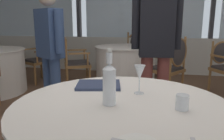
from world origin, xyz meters
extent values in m
cube|color=beige|center=(0.00, 3.51, 0.42)|extent=(9.95, 0.12, 0.85)
cube|color=silver|center=(-3.12, 3.53, 1.71)|extent=(2.74, 0.02, 1.71)
cube|color=silver|center=(0.00, 3.53, 1.71)|extent=(2.74, 0.02, 1.71)
cube|color=#333338|center=(-1.56, 3.51, 1.71)|extent=(0.08, 0.14, 1.71)
cylinder|color=white|center=(0.22, -0.70, 0.75)|extent=(1.27, 1.27, 0.02)
cylinder|color=white|center=(0.16, -0.74, 0.86)|extent=(0.08, 0.08, 0.21)
cone|color=white|center=(0.16, -0.74, 0.98)|extent=(0.08, 0.08, 0.03)
cylinder|color=white|center=(0.16, -0.74, 1.03)|extent=(0.03, 0.03, 0.06)
sphere|color=silver|center=(0.16, -0.74, 1.07)|extent=(0.03, 0.03, 0.03)
cylinder|color=white|center=(0.30, -0.51, 0.76)|extent=(0.06, 0.06, 0.00)
cylinder|color=white|center=(0.30, -0.51, 0.81)|extent=(0.01, 0.01, 0.09)
cone|color=white|center=(0.30, -0.51, 0.90)|extent=(0.07, 0.07, 0.10)
cylinder|color=white|center=(0.55, -0.74, 0.80)|extent=(0.07, 0.07, 0.08)
cube|color=#2D3856|center=(0.00, -0.40, 0.77)|extent=(0.35, 0.30, 0.02)
cube|color=olive|center=(-1.99, 2.17, 0.42)|extent=(0.62, 0.62, 0.05)
cube|color=#383333|center=(-1.99, 2.17, 0.46)|extent=(0.57, 0.57, 0.04)
cylinder|color=olive|center=(-1.91, 1.90, 0.20)|extent=(0.04, 0.04, 0.39)
cylinder|color=olive|center=(-2.26, 2.08, 0.20)|extent=(0.04, 0.04, 0.39)
cylinder|color=olive|center=(-1.72, 2.25, 0.20)|extent=(0.04, 0.04, 0.39)
cylinder|color=olive|center=(-2.08, 2.44, 0.20)|extent=(0.04, 0.04, 0.39)
cylinder|color=olive|center=(-1.72, 2.25, 0.68)|extent=(0.04, 0.04, 0.47)
cylinder|color=olive|center=(-2.08, 2.44, 0.68)|extent=(0.04, 0.04, 0.47)
ellipsoid|color=#383333|center=(-1.89, 2.36, 0.70)|extent=(0.37, 0.23, 0.40)
torus|color=olive|center=(-1.89, 2.36, 0.70)|extent=(0.38, 0.22, 0.41)
cube|color=olive|center=(-1.78, 2.03, 0.66)|extent=(0.20, 0.34, 0.03)
cylinder|color=olive|center=(-1.85, 1.91, 0.55)|extent=(0.03, 0.03, 0.22)
cube|color=olive|center=(-2.22, 2.27, 0.66)|extent=(0.20, 0.34, 0.03)
cylinder|color=olive|center=(-2.29, 2.14, 0.55)|extent=(0.03, 0.03, 0.22)
cylinder|color=white|center=(-0.20, 2.32, 0.75)|extent=(1.17, 1.17, 0.02)
cylinder|color=white|center=(-0.20, 2.32, 0.37)|extent=(1.14, 1.14, 0.74)
cube|color=olive|center=(-0.13, 3.24, 0.42)|extent=(0.50, 0.50, 0.05)
cube|color=#383333|center=(-0.13, 3.24, 0.46)|extent=(0.46, 0.46, 0.04)
cylinder|color=olive|center=(0.06, 3.02, 0.20)|extent=(0.04, 0.04, 0.39)
cylinder|color=olive|center=(-0.34, 3.06, 0.20)|extent=(0.04, 0.04, 0.39)
cylinder|color=olive|center=(0.09, 3.42, 0.20)|extent=(0.04, 0.04, 0.39)
cylinder|color=olive|center=(-0.31, 3.45, 0.20)|extent=(0.04, 0.04, 0.39)
cylinder|color=olive|center=(0.09, 3.42, 0.71)|extent=(0.04, 0.04, 0.53)
cylinder|color=olive|center=(-0.31, 3.45, 0.71)|extent=(0.04, 0.04, 0.53)
ellipsoid|color=#383333|center=(-0.11, 3.45, 0.74)|extent=(0.39, 0.08, 0.44)
torus|color=olive|center=(-0.11, 3.45, 0.74)|extent=(0.46, 0.07, 0.46)
cube|color=olive|center=(0.12, 3.20, 0.66)|extent=(0.07, 0.37, 0.03)
cylinder|color=olive|center=(0.11, 3.06, 0.55)|extent=(0.03, 0.03, 0.22)
cube|color=olive|center=(-0.38, 3.24, 0.66)|extent=(0.07, 0.37, 0.03)
cylinder|color=olive|center=(-0.39, 3.10, 0.55)|extent=(0.03, 0.03, 0.22)
cube|color=olive|center=(-1.04, 1.92, 0.44)|extent=(0.61, 0.61, 0.05)
cube|color=#383333|center=(-1.04, 1.92, 0.48)|extent=(0.56, 0.56, 0.04)
cylinder|color=olive|center=(-0.95, 2.19, 0.21)|extent=(0.04, 0.04, 0.41)
cylinder|color=olive|center=(-0.78, 1.83, 0.21)|extent=(0.04, 0.04, 0.41)
cylinder|color=olive|center=(-1.31, 2.02, 0.21)|extent=(0.04, 0.04, 0.41)
cylinder|color=olive|center=(-1.14, 1.66, 0.21)|extent=(0.04, 0.04, 0.41)
cylinder|color=olive|center=(-1.31, 2.02, 0.70)|extent=(0.04, 0.04, 0.47)
cylinder|color=olive|center=(-1.14, 1.66, 0.70)|extent=(0.04, 0.04, 0.47)
ellipsoid|color=#383333|center=(-1.24, 1.83, 0.72)|extent=(0.21, 0.38, 0.40)
torus|color=olive|center=(-1.24, 1.83, 0.72)|extent=(0.20, 0.39, 0.41)
cube|color=olive|center=(-1.13, 2.16, 0.68)|extent=(0.35, 0.19, 0.03)
cylinder|color=olive|center=(-1.00, 2.22, 0.57)|extent=(0.03, 0.03, 0.22)
cube|color=olive|center=(-0.92, 1.70, 0.68)|extent=(0.35, 0.19, 0.03)
cylinder|color=olive|center=(-0.79, 1.76, 0.57)|extent=(0.03, 0.03, 0.22)
cube|color=olive|center=(0.56, 1.79, 0.43)|extent=(0.64, 0.64, 0.05)
cube|color=#383333|center=(0.56, 1.79, 0.48)|extent=(0.59, 0.59, 0.04)
cylinder|color=olive|center=(0.28, 1.74, 0.20)|extent=(0.04, 0.04, 0.41)
cylinder|color=olive|center=(0.51, 2.07, 0.20)|extent=(0.04, 0.04, 0.41)
cylinder|color=olive|center=(0.61, 1.51, 0.20)|extent=(0.04, 0.04, 0.41)
cylinder|color=olive|center=(0.84, 1.84, 0.20)|extent=(0.04, 0.04, 0.41)
cylinder|color=olive|center=(0.61, 1.51, 0.72)|extent=(0.04, 0.04, 0.53)
cylinder|color=olive|center=(0.84, 1.84, 0.72)|extent=(0.04, 0.04, 0.53)
ellipsoid|color=#383333|center=(0.73, 1.66, 0.75)|extent=(0.26, 0.35, 0.45)
torus|color=olive|center=(0.73, 1.66, 0.75)|extent=(0.29, 0.39, 0.46)
cube|color=olive|center=(0.40, 1.59, 0.68)|extent=(0.32, 0.24, 0.03)
cylinder|color=olive|center=(0.28, 1.67, 0.57)|extent=(0.03, 0.03, 0.22)
cube|color=olive|center=(0.68, 2.00, 0.68)|extent=(0.32, 0.24, 0.03)
cylinder|color=olive|center=(0.57, 2.08, 0.57)|extent=(0.03, 0.03, 0.22)
cylinder|color=olive|center=(1.30, 2.03, 0.21)|extent=(0.04, 0.04, 0.42)
cylinder|color=olive|center=(1.30, 2.03, 0.69)|extent=(0.04, 0.04, 0.44)
ellipsoid|color=#383333|center=(1.47, 2.14, 0.71)|extent=(0.37, 0.23, 0.37)
torus|color=olive|center=(1.47, 2.14, 0.71)|extent=(0.35, 0.21, 0.38)
cube|color=olive|center=(1.36, 1.81, 0.69)|extent=(0.21, 0.34, 0.03)
cylinder|color=brown|center=(0.30, 0.53, 0.43)|extent=(0.13, 0.13, 0.85)
cylinder|color=brown|center=(0.48, 0.55, 0.43)|extent=(0.13, 0.13, 0.85)
cube|color=black|center=(0.39, 0.54, 1.17)|extent=(0.38, 0.25, 0.64)
cylinder|color=black|center=(0.17, 0.51, 1.20)|extent=(0.09, 0.09, 0.54)
cylinder|color=black|center=(0.61, 0.57, 1.20)|extent=(0.09, 0.09, 0.54)
cylinder|color=#334770|center=(-0.98, 0.67, 0.39)|extent=(0.13, 0.13, 0.78)
cylinder|color=#334770|center=(-0.83, 0.57, 0.39)|extent=(0.13, 0.13, 0.78)
cube|color=#334770|center=(-0.90, 0.62, 1.08)|extent=(0.41, 0.37, 0.59)
cylinder|color=#334770|center=(-1.08, 0.75, 1.11)|extent=(0.09, 0.09, 0.50)
cylinder|color=#334770|center=(-0.72, 0.50, 1.11)|extent=(0.09, 0.09, 0.50)
camera|label=1|loc=(0.41, -1.91, 1.22)|focal=35.62mm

